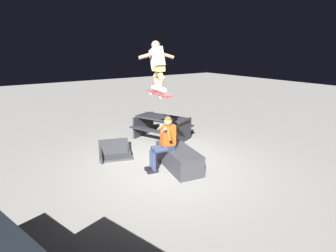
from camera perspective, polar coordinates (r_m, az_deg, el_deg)
name	(u,v)px	position (r m, az deg, el deg)	size (l,w,h in m)	color
ground_plane	(168,165)	(6.97, 0.04, -8.38)	(40.00, 40.00, 0.00)	gray
ledge_box_main	(179,158)	(6.75, 2.30, -6.87)	(1.52, 0.63, 0.51)	#38383D
person_sitting_on_ledge	(164,141)	(6.47, -0.88, -3.14)	(0.59, 0.78, 1.35)	#2D3856
skateboard	(159,93)	(6.33, -1.98, 7.01)	(1.04, 0.33, 0.13)	#B72D2D
skater_airborne	(157,63)	(6.30, -2.27, 13.26)	(0.63, 0.89, 1.12)	white
kicker_ramp	(115,152)	(7.83, -11.34, -5.41)	(1.44, 1.23, 0.34)	#38383D
picnic_table_back	(162,124)	(8.81, -1.27, 0.40)	(2.08, 1.89, 0.75)	#28282D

